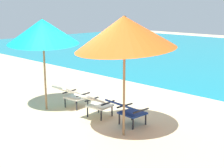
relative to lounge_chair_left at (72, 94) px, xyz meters
name	(u,v)px	position (x,y,z in m)	size (l,w,h in m)	color
ground_plane	(184,90)	(0.97, 3.87, -0.40)	(40.00, 40.00, 0.00)	#CCB78E
lounge_chair_left	(72,94)	(0.00, 0.00, 0.00)	(0.63, 0.93, 0.68)	silver
lounge_chair_center	(95,102)	(1.02, -0.07, 0.00)	(0.64, 0.93, 0.68)	silver
lounge_chair_right	(127,109)	(1.94, 0.08, 0.00)	(0.57, 0.90, 0.68)	navy
beach_umbrella_left	(43,31)	(-0.44, -0.51, 1.65)	(2.60, 2.60, 2.44)	olive
beach_umbrella_right	(125,33)	(2.24, -0.36, 1.76)	(2.54, 2.57, 2.58)	olive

